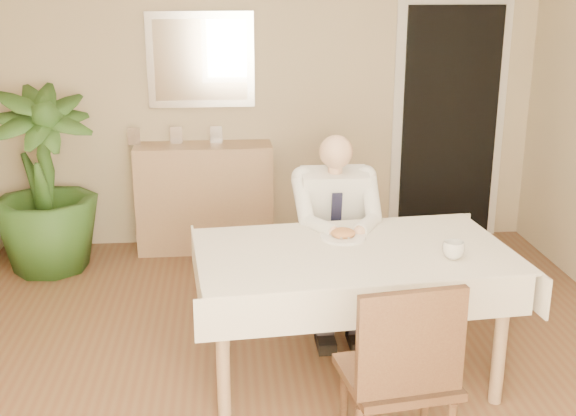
{
  "coord_description": "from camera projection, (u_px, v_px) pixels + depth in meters",
  "views": [
    {
      "loc": [
        -0.32,
        -3.44,
        2.14
      ],
      "look_at": [
        0.0,
        0.35,
        0.95
      ],
      "focal_mm": 45.0,
      "sensor_mm": 36.0,
      "label": 1
    }
  ],
  "objects": [
    {
      "name": "dining_table",
      "position": [
        353.0,
        264.0,
        3.95
      ],
      "size": [
        1.81,
        1.17,
        0.75
      ],
      "rotation": [
        0.0,
        0.0,
        0.09
      ],
      "color": "#9B7B56",
      "rests_on": "ground"
    },
    {
      "name": "sideboard",
      "position": [
        205.0,
        197.0,
        5.97
      ],
      "size": [
        1.12,
        0.4,
        0.89
      ],
      "primitive_type": "cube",
      "rotation": [
        0.0,
        0.0,
        0.02
      ],
      "color": "#9B7B56",
      "rests_on": "ground"
    },
    {
      "name": "doorway",
      "position": [
        449.0,
        124.0,
        6.11
      ],
      "size": [
        0.96,
        0.07,
        2.1
      ],
      "color": "white",
      "rests_on": "ground"
    },
    {
      "name": "photo_frame_center",
      "position": [
        176.0,
        135.0,
        5.87
      ],
      "size": [
        0.1,
        0.02,
        0.14
      ],
      "primitive_type": "cube",
      "color": "silver",
      "rests_on": "sideboard"
    },
    {
      "name": "photo_frame_right",
      "position": [
        216.0,
        135.0,
        5.89
      ],
      "size": [
        0.1,
        0.02,
        0.14
      ],
      "primitive_type": "cube",
      "color": "silver",
      "rests_on": "sideboard"
    },
    {
      "name": "plate",
      "position": [
        343.0,
        237.0,
        4.1
      ],
      "size": [
        0.26,
        0.26,
        0.02
      ],
      "primitive_type": "cylinder",
      "color": "white",
      "rests_on": "dining_table"
    },
    {
      "name": "fork",
      "position": [
        338.0,
        238.0,
        4.03
      ],
      "size": [
        0.01,
        0.13,
        0.01
      ],
      "primitive_type": "cylinder",
      "rotation": [
        1.57,
        0.0,
        0.0
      ],
      "color": "silver",
      "rests_on": "dining_table"
    },
    {
      "name": "coffee_mug",
      "position": [
        453.0,
        250.0,
        3.79
      ],
      "size": [
        0.15,
        0.15,
        0.09
      ],
      "primitive_type": "imported",
      "rotation": [
        0.0,
        0.0,
        0.42
      ],
      "color": "white",
      "rests_on": "dining_table"
    },
    {
      "name": "room",
      "position": [
        294.0,
        161.0,
        3.55
      ],
      "size": [
        5.0,
        5.02,
        2.6
      ],
      "color": "brown",
      "rests_on": "ground"
    },
    {
      "name": "potted_palm",
      "position": [
        43.0,
        181.0,
        5.45
      ],
      "size": [
        1.04,
        1.04,
        1.41
      ],
      "primitive_type": "imported",
      "rotation": [
        0.0,
        0.0,
        0.41
      ],
      "color": "#284C1A",
      "rests_on": "ground"
    },
    {
      "name": "food",
      "position": [
        343.0,
        233.0,
        4.09
      ],
      "size": [
        0.14,
        0.14,
        0.06
      ],
      "primitive_type": "ellipsoid",
      "color": "#965D33",
      "rests_on": "dining_table"
    },
    {
      "name": "chair_near",
      "position": [
        402.0,
        371.0,
        3.08
      ],
      "size": [
        0.52,
        0.52,
        0.98
      ],
      "rotation": [
        0.0,
        0.0,
        0.15
      ],
      "color": "#3B2716",
      "rests_on": "ground"
    },
    {
      "name": "seated_man",
      "position": [
        337.0,
        225.0,
        4.51
      ],
      "size": [
        0.48,
        0.72,
        1.24
      ],
      "color": "white",
      "rests_on": "ground"
    },
    {
      "name": "knife",
      "position": [
        352.0,
        237.0,
        4.04
      ],
      "size": [
        0.01,
        0.13,
        0.01
      ],
      "primitive_type": "cylinder",
      "rotation": [
        1.57,
        0.0,
        0.0
      ],
      "color": "silver",
      "rests_on": "dining_table"
    },
    {
      "name": "chair_far",
      "position": [
        330.0,
        240.0,
        4.84
      ],
      "size": [
        0.45,
        0.46,
        0.87
      ],
      "rotation": [
        0.0,
        0.0,
        0.11
      ],
      "color": "#3B2716",
      "rests_on": "ground"
    },
    {
      "name": "photo_frame_left",
      "position": [
        134.0,
        136.0,
        5.82
      ],
      "size": [
        0.1,
        0.02,
        0.14
      ],
      "primitive_type": "cube",
      "color": "silver",
      "rests_on": "sideboard"
    },
    {
      "name": "mirror",
      "position": [
        201.0,
        60.0,
        5.78
      ],
      "size": [
        0.86,
        0.04,
        0.76
      ],
      "color": "silver",
      "rests_on": "room"
    }
  ]
}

